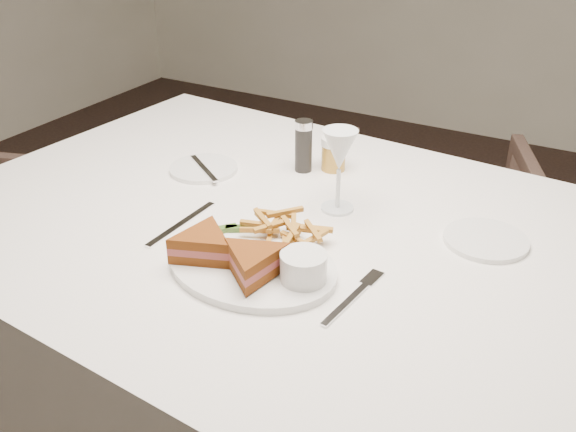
% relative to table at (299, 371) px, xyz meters
% --- Properties ---
extents(table, '(1.61, 1.14, 0.75)m').
position_rel_table_xyz_m(table, '(0.00, 0.00, 0.00)').
color(table, white).
rests_on(table, ground).
extents(chair_far, '(0.79, 0.77, 0.63)m').
position_rel_table_xyz_m(chair_far, '(0.04, 0.87, -0.06)').
color(chair_far, '#49352D').
rests_on(chair_far, ground).
extents(table_setting, '(0.82, 0.67, 0.18)m').
position_rel_table_xyz_m(table_setting, '(-0.00, -0.07, 0.41)').
color(table_setting, white).
rests_on(table_setting, table).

